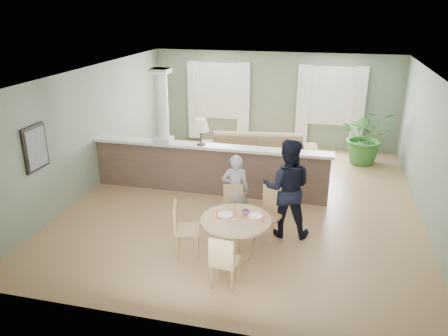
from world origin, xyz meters
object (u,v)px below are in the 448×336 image
(sofa, at_px, (257,154))
(chair_near, at_px, (224,260))
(houseplant, at_px, (367,136))
(chair_side, at_px, (183,226))
(child_person, at_px, (235,190))
(chair_far_boy, at_px, (233,205))
(man_person, at_px, (287,188))
(dining_table, at_px, (236,226))
(chair_far_man, at_px, (270,211))

(sofa, height_order, chair_near, sofa)
(houseplant, xyz_separation_m, chair_side, (-3.22, -5.33, -0.23))
(chair_near, bearing_deg, child_person, -77.35)
(chair_far_boy, height_order, chair_side, chair_side)
(chair_near, height_order, man_person, man_person)
(dining_table, xyz_separation_m, chair_far_man, (0.45, 0.74, -0.03))
(dining_table, xyz_separation_m, chair_near, (0.00, -0.89, -0.08))
(chair_side, distance_m, man_person, 1.96)
(dining_table, distance_m, chair_far_man, 0.87)
(dining_table, distance_m, chair_far_boy, 0.99)
(sofa, height_order, man_person, man_person)
(houseplant, distance_m, chair_far_man, 4.87)
(sofa, bearing_deg, chair_side, -105.84)
(chair_near, height_order, child_person, child_person)
(chair_far_man, relative_size, child_person, 0.69)
(chair_far_boy, height_order, chair_far_man, chair_far_man)
(chair_near, relative_size, chair_side, 0.95)
(chair_far_man, height_order, man_person, man_person)
(chair_near, distance_m, man_person, 2.03)
(sofa, distance_m, dining_table, 4.02)
(chair_far_boy, bearing_deg, child_person, 75.87)
(chair_side, bearing_deg, chair_far_man, -73.69)
(sofa, height_order, chair_far_boy, sofa)
(chair_near, xyz_separation_m, child_person, (-0.26, 2.02, 0.22))
(sofa, relative_size, man_person, 1.65)
(houseplant, distance_m, man_person, 4.57)
(chair_far_man, distance_m, man_person, 0.50)
(chair_far_man, xyz_separation_m, chair_side, (-1.34, -0.84, -0.03))
(chair_far_boy, distance_m, man_person, 1.06)
(chair_side, xyz_separation_m, child_person, (0.63, 1.23, 0.19))
(chair_far_boy, distance_m, chair_near, 1.85)
(dining_table, distance_m, child_person, 1.17)
(dining_table, height_order, chair_side, chair_side)
(sofa, distance_m, man_person, 3.24)
(man_person, bearing_deg, sofa, -75.03)
(chair_far_boy, height_order, man_person, man_person)
(sofa, bearing_deg, houseplant, 16.76)
(sofa, height_order, dining_table, sofa)
(chair_side, bearing_deg, chair_near, -147.42)
(dining_table, relative_size, man_person, 0.64)
(houseplant, relative_size, chair_near, 1.70)
(sofa, relative_size, chair_side, 3.27)
(chair_far_man, bearing_deg, chair_far_boy, -177.05)
(chair_far_man, distance_m, chair_side, 1.58)
(houseplant, bearing_deg, chair_side, -121.10)
(houseplant, height_order, man_person, man_person)
(dining_table, bearing_deg, chair_near, -89.84)
(child_person, bearing_deg, chair_side, 52.67)
(houseplant, height_order, chair_far_boy, houseplant)
(chair_far_man, bearing_deg, chair_side, -128.73)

